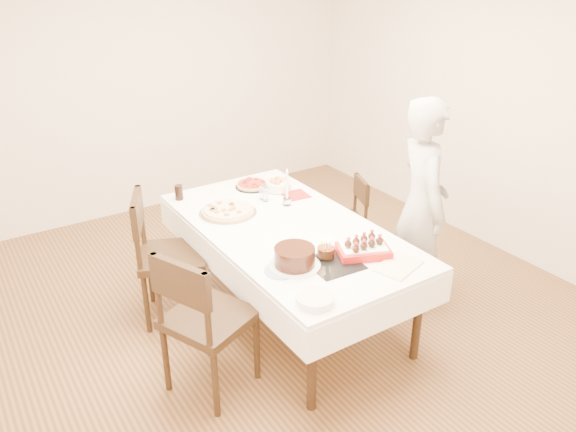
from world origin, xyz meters
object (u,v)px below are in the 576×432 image
chair_left_dessert (209,319)px  chair_right_savory (342,221)px  chair_left_savory (173,256)px  pizza_pepperoni (252,185)px  taper_candle (287,187)px  person (421,206)px  pasta_bowl (279,186)px  dining_table (288,271)px  layer_cake (295,257)px  pizza_white (228,211)px  cola_glass (179,192)px  birthday_cake (326,248)px  strawberry_box (363,249)px

chair_left_dessert → chair_right_savory: bearing=-176.9°
chair_right_savory → chair_left_savory: chair_left_savory is taller
pizza_pepperoni → taper_candle: taper_candle is taller
chair_left_savory → person: person is taller
chair_left_savory → pasta_bowl: chair_left_savory is taller
chair_left_dessert → dining_table: bearing=-177.6°
layer_cake → pizza_pepperoni: bearing=71.7°
dining_table → pizza_white: 0.65m
chair_left_dessert → cola_glass: size_ratio=8.41×
chair_left_savory → pizza_pepperoni: chair_left_savory is taller
chair_left_savory → birthday_cake: 1.24m
dining_table → person: (0.95, -0.39, 0.46)m
chair_right_savory → layer_cake: bearing=-119.4°
cola_glass → layer_cake: bearing=-82.1°
chair_left_savory → pizza_white: chair_left_savory is taller
taper_candle → cola_glass: bearing=139.7°
pizza_pepperoni → taper_candle: 0.50m
dining_table → cola_glass: (-0.47, 0.91, 0.44)m
dining_table → chair_right_savory: (0.86, 0.43, 0.02)m
person → cola_glass: (-1.42, 1.31, -0.03)m
pasta_bowl → cola_glass: 0.83m
chair_left_dessert → birthday_cake: size_ratio=7.90×
chair_left_savory → birthday_cake: chair_left_savory is taller
pizza_white → birthday_cake: (0.22, -0.97, 0.06)m
dining_table → birthday_cake: (-0.04, -0.52, 0.45)m
taper_candle → birthday_cake: size_ratio=2.39×
chair_left_dessert → layer_cake: 0.66m
dining_table → pizza_white: pizza_white is taller
dining_table → pasta_bowl: pasta_bowl is taller
person → taper_candle: size_ratio=5.38×
pizza_pepperoni → cola_glass: bearing=171.0°
chair_right_savory → layer_cake: (-1.13, -0.93, 0.42)m
chair_right_savory → pizza_white: (-1.12, 0.02, 0.38)m
pasta_bowl → pizza_white: bearing=-162.7°
pizza_white → taper_candle: size_ratio=1.43×
taper_candle → chair_right_savory: bearing=8.4°
dining_table → birthday_cake: 0.69m
pizza_white → birthday_cake: bearing=-77.1°
pizza_white → taper_candle: taper_candle is taller
layer_cake → birthday_cake: bearing=-6.1°
cola_glass → layer_cake: 1.42m
pizza_pepperoni → layer_cake: layer_cake is taller
chair_right_savory → strawberry_box: bearing=-100.9°
pizza_white → strawberry_box: strawberry_box is taller
dining_table → pizza_white: size_ratio=4.80×
taper_candle → layer_cake: (-0.48, -0.83, -0.09)m
chair_right_savory → cola_glass: size_ratio=6.46×
birthday_cake → strawberry_box: 0.26m
dining_table → chair_right_savory: bearing=26.8°
chair_left_dessert → birthday_cake: chair_left_dessert is taller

